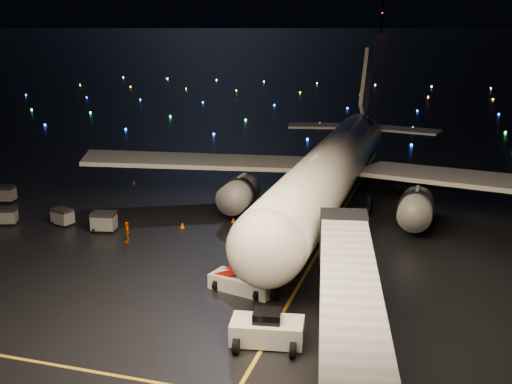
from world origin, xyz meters
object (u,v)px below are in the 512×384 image
baggage_cart_2 (6,216)px  baggage_cart_4 (5,194)px  baggage_cart_1 (63,217)px  airliner (336,136)px  pushback_tug (267,327)px  baggage_cart_0 (104,222)px  crew_c (127,232)px  belt_loader (243,268)px

baggage_cart_2 → baggage_cart_4: bearing=106.5°
baggage_cart_1 → airliner: bearing=44.1°
baggage_cart_1 → pushback_tug: bearing=-17.9°
baggage_cart_0 → baggage_cart_1: baggage_cart_0 is taller
baggage_cart_1 → baggage_cart_4: (-10.49, 5.12, 0.07)m
crew_c → baggage_cart_1: size_ratio=1.00×
baggage_cart_0 → baggage_cart_4: bearing=149.1°
baggage_cart_2 → crew_c: bearing=-27.2°
airliner → baggage_cart_1: 28.22m
baggage_cart_0 → baggage_cart_4: 16.27m
pushback_tug → belt_loader: bearing=109.4°
baggage_cart_0 → baggage_cart_1: 4.80m
baggage_cart_1 → baggage_cart_0: bearing=9.0°
belt_loader → baggage_cart_4: (-31.81, 14.72, -0.87)m
baggage_cart_1 → baggage_cart_4: size_ratio=0.92×
crew_c → baggage_cart_0: crew_c is taller
baggage_cart_0 → belt_loader: bearing=-39.3°
airliner → baggage_cart_4: size_ratio=26.11×
airliner → baggage_cart_2: 33.44m
airliner → pushback_tug: 30.43m
baggage_cart_0 → baggage_cart_2: size_ratio=1.14×
airliner → crew_c: (-15.75, -15.76, -6.72)m
baggage_cart_2 → baggage_cart_4: (-5.18, 6.52, 0.07)m
baggage_cart_0 → baggage_cart_1: size_ratio=1.14×
baggage_cart_1 → crew_c: bearing=-2.2°
crew_c → baggage_cart_1: (-8.26, 2.63, -0.15)m
crew_c → baggage_cart_4: size_ratio=0.92×
baggage_cart_4 → belt_loader: bearing=-33.4°
baggage_cart_1 → belt_loader: bearing=-8.8°
airliner → baggage_cart_0: 24.56m
belt_loader → baggage_cart_2: belt_loader is taller
airliner → pushback_tug: size_ratio=12.18×
airliner → baggage_cart_0: airliner is taller
belt_loader → pushback_tug: bearing=-46.9°
crew_c → baggage_cart_2: crew_c is taller
belt_loader → crew_c: belt_loader is taller
crew_c → belt_loader: bearing=28.9°
belt_loader → crew_c: bearing=166.2°
pushback_tug → baggage_cart_2: (-30.44, 15.14, -0.25)m
belt_loader → baggage_cart_4: 35.06m
crew_c → baggage_cart_1: crew_c is taller
pushback_tug → crew_c: (-16.87, 13.91, -0.10)m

